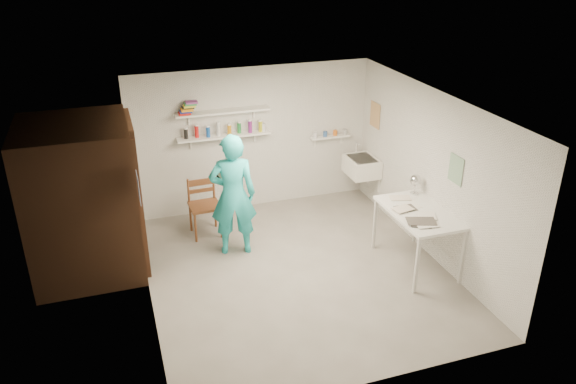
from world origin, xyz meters
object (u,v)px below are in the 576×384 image
object	(u,v)px
belfast_sink	(362,166)
wall_clock	(226,170)
man	(233,195)
desk_lamp	(416,180)
work_table	(417,238)
wooden_chair	(205,206)

from	to	relation	value
belfast_sink	wall_clock	xyz separation A→B (m)	(-2.47, -0.66, 0.52)
man	desk_lamp	xyz separation A→B (m)	(2.53, -0.67, 0.16)
wall_clock	work_table	xyz separation A→B (m)	(2.36, -1.40, -0.79)
belfast_sink	wall_clock	bearing A→B (deg)	-165.10
belfast_sink	desk_lamp	xyz separation A→B (m)	(0.10, -1.54, 0.38)
wooden_chair	work_table	size ratio (longest dim) A/B	0.76
man	wall_clock	xyz separation A→B (m)	(-0.04, 0.22, 0.30)
belfast_sink	work_table	distance (m)	2.08
wall_clock	work_table	bearing A→B (deg)	-21.01
man	desk_lamp	size ratio (longest dim) A/B	11.38
belfast_sink	wooden_chair	xyz separation A→B (m)	(-2.74, -0.23, -0.21)
wall_clock	wooden_chair	world-z (taller)	wall_clock
belfast_sink	work_table	xyz separation A→B (m)	(-0.11, -2.05, -0.27)
wall_clock	belfast_sink	bearing A→B (deg)	24.52
work_table	desk_lamp	xyz separation A→B (m)	(0.21, 0.51, 0.65)
wall_clock	desk_lamp	world-z (taller)	wall_clock
wooden_chair	desk_lamp	distance (m)	3.19
wall_clock	man	bearing A→B (deg)	-70.78
work_table	wooden_chair	bearing A→B (deg)	145.33
desk_lamp	wall_clock	bearing A→B (deg)	161.04
wooden_chair	work_table	xyz separation A→B (m)	(2.63, -1.82, -0.06)
belfast_sink	desk_lamp	distance (m)	1.59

